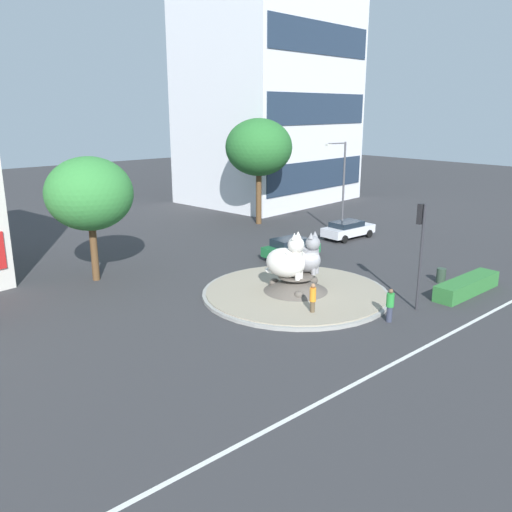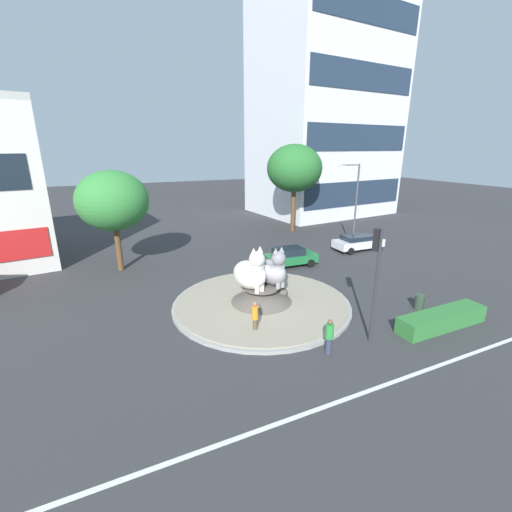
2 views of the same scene
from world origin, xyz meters
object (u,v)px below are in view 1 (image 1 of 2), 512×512
at_px(office_tower, 270,43).
at_px(broadleaf_tree_behind_island, 259,148).
at_px(pedestrian_orange_shirt, 313,299).
at_px(second_tree_near_tower, 89,194).
at_px(hatchback_near_shophouse, 291,248).
at_px(parked_car_right, 348,229).
at_px(cat_statue_white, 288,261).
at_px(cat_statue_grey, 305,257).
at_px(litter_bin, 441,276).
at_px(traffic_light_mast, 420,238).
at_px(pedestrian_green_shirt, 390,305).
at_px(streetlight_arm, 342,184).

xyz_separation_m(office_tower, broadleaf_tree_behind_island, (-9.90, -9.22, -10.17)).
xyz_separation_m(broadleaf_tree_behind_island, pedestrian_orange_shirt, (-13.23, -18.84, -5.97)).
xyz_separation_m(second_tree_near_tower, hatchback_near_shophouse, (12.46, -4.64, -4.59)).
distance_m(office_tower, pedestrian_orange_shirt, 39.79).
bearing_deg(broadleaf_tree_behind_island, parked_car_right, -79.97).
relative_size(hatchback_near_shophouse, parked_car_right, 0.90).
height_order(cat_statue_white, cat_statue_grey, cat_statue_white).
height_order(cat_statue_grey, litter_bin, cat_statue_grey).
relative_size(traffic_light_mast, pedestrian_green_shirt, 3.27).
bearing_deg(pedestrian_green_shirt, litter_bin, 94.42).
distance_m(cat_statue_grey, litter_bin, 8.81).
bearing_deg(hatchback_near_shophouse, office_tower, 53.65).
relative_size(cat_statue_grey, traffic_light_mast, 0.46).
xyz_separation_m(broadleaf_tree_behind_island, litter_bin, (-3.26, -20.32, -6.48)).
distance_m(cat_statue_grey, streetlight_arm, 14.20).
relative_size(cat_statue_white, office_tower, 0.08).
relative_size(pedestrian_orange_shirt, parked_car_right, 0.38).
distance_m(cat_statue_white, litter_bin, 10.08).
xyz_separation_m(traffic_light_mast, second_tree_near_tower, (-10.40, 15.99, 1.47)).
xyz_separation_m(pedestrian_green_shirt, litter_bin, (7.61, 1.55, -0.46)).
distance_m(cat_statue_white, cat_statue_grey, 1.47).
height_order(second_tree_near_tower, pedestrian_orange_shirt, second_tree_near_tower).
bearing_deg(litter_bin, hatchback_near_shophouse, 107.19).
bearing_deg(pedestrian_green_shirt, hatchback_near_shophouse, 151.27).
distance_m(broadleaf_tree_behind_island, parked_car_right, 11.14).
relative_size(cat_statue_grey, second_tree_near_tower, 0.34).
height_order(second_tree_near_tower, streetlight_arm, streetlight_arm).
relative_size(cat_statue_grey, broadleaf_tree_behind_island, 0.27).
relative_size(traffic_light_mast, parked_car_right, 1.21).
height_order(traffic_light_mast, pedestrian_green_shirt, traffic_light_mast).
xyz_separation_m(cat_statue_grey, traffic_light_mast, (2.33, -5.84, 1.82)).
height_order(cat_statue_white, broadleaf_tree_behind_island, broadleaf_tree_behind_island).
height_order(cat_statue_white, litter_bin, cat_statue_white).
distance_m(cat_statue_white, traffic_light_mast, 7.15).
relative_size(cat_statue_grey, parked_car_right, 0.55).
distance_m(broadleaf_tree_behind_island, pedestrian_orange_shirt, 23.79).
distance_m(pedestrian_orange_shirt, hatchback_near_shophouse, 10.90).
bearing_deg(hatchback_near_shophouse, cat_statue_white, -133.36).
height_order(cat_statue_grey, hatchback_near_shophouse, cat_statue_grey).
bearing_deg(second_tree_near_tower, pedestrian_orange_shirt, -67.00).
distance_m(hatchback_near_shophouse, litter_bin, 10.38).
distance_m(second_tree_near_tower, litter_bin, 21.84).
xyz_separation_m(cat_statue_white, hatchback_near_shophouse, (5.85, 5.54, -1.37)).
bearing_deg(second_tree_near_tower, cat_statue_grey, -51.53).
height_order(cat_statue_white, pedestrian_green_shirt, cat_statue_white).
xyz_separation_m(cat_statue_white, cat_statue_grey, (1.47, 0.03, -0.07)).
xyz_separation_m(parked_car_right, litter_bin, (-4.87, -11.18, -0.32)).
relative_size(hatchback_near_shophouse, litter_bin, 4.66).
relative_size(office_tower, pedestrian_orange_shirt, 19.17).
relative_size(cat_statue_white, traffic_light_mast, 0.50).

